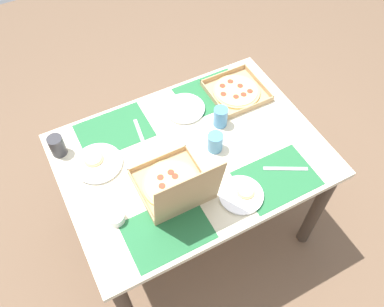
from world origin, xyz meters
TOP-DOWN VIEW (x-y plane):
  - ground_plane at (0.00, 0.00)m, footprint 6.00×6.00m
  - dining_table at (0.00, 0.00)m, footprint 1.26×0.92m
  - placemat_near_left at (-0.28, -0.31)m, footprint 0.36×0.26m
  - placemat_near_right at (0.28, -0.31)m, footprint 0.36×0.26m
  - placemat_far_left at (-0.28, 0.31)m, footprint 0.36×0.26m
  - placemat_far_right at (0.28, 0.31)m, footprint 0.36×0.26m
  - pizza_box_edge_far at (0.17, 0.16)m, footprint 0.31×0.36m
  - pizza_box_center at (-0.40, -0.25)m, footprint 0.29×0.29m
  - plate_near_right at (0.43, -0.15)m, footprint 0.23×0.23m
  - plate_far_right at (-0.09, 0.31)m, footprint 0.20×0.20m
  - plate_middle at (-0.10, -0.27)m, footprint 0.21×0.21m
  - cup_clear_left at (0.57, -0.31)m, footprint 0.07×0.07m
  - cup_clear_right at (-0.11, 0.02)m, footprint 0.07×0.07m
  - cup_red at (-0.22, -0.10)m, footprint 0.07×0.07m
  - condiment_bowl at (0.46, 0.16)m, footprint 0.08×0.08m
  - fork_by_near_left at (-0.37, 0.04)m, footprint 0.17×0.12m
  - knife_by_far_left at (-0.35, 0.29)m, footprint 0.19×0.12m
  - knife_by_far_right at (0.18, -0.22)m, footprint 0.05×0.21m

SIDE VIEW (x-z plane):
  - ground_plane at x=0.00m, z-range 0.00..0.00m
  - dining_table at x=0.00m, z-range 0.26..1.03m
  - placemat_near_left at x=-0.28m, z-range 0.77..0.77m
  - placemat_near_right at x=0.28m, z-range 0.77..0.77m
  - placemat_far_left at x=-0.28m, z-range 0.77..0.77m
  - placemat_far_right at x=0.28m, z-range 0.77..0.77m
  - fork_by_near_left at x=-0.37m, z-range 0.77..0.78m
  - knife_by_far_left at x=-0.35m, z-range 0.77..0.78m
  - knife_by_far_right at x=0.18m, z-range 0.77..0.78m
  - plate_middle at x=-0.10m, z-range 0.77..0.79m
  - plate_near_right at x=0.43m, z-range 0.77..0.80m
  - plate_far_right at x=-0.09m, z-range 0.77..0.80m
  - pizza_box_center at x=-0.40m, z-range 0.77..0.80m
  - condiment_bowl at x=0.46m, z-range 0.77..0.82m
  - cup_clear_right at x=-0.11m, z-range 0.77..0.87m
  - pizza_box_edge_far at x=0.17m, z-range 0.66..0.99m
  - cup_clear_left at x=0.57m, z-range 0.77..0.88m
  - cup_red at x=-0.22m, z-range 0.77..0.88m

